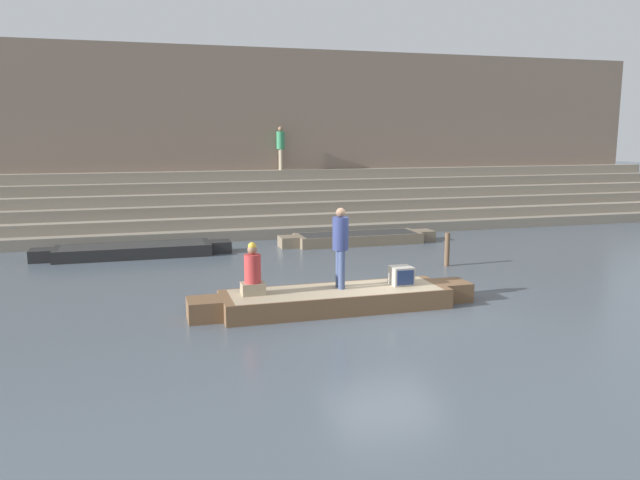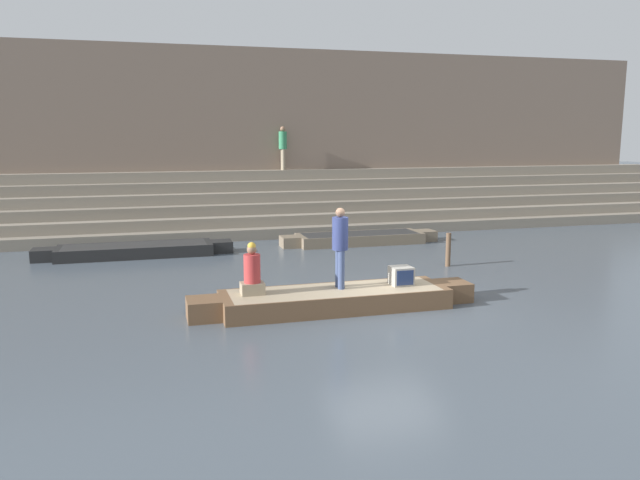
{
  "view_description": "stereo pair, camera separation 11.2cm",
  "coord_description": "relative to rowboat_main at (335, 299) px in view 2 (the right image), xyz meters",
  "views": [
    {
      "loc": [
        -5.11,
        -12.38,
        3.77
      ],
      "look_at": [
        -1.12,
        1.36,
        1.33
      ],
      "focal_mm": 35.0,
      "sensor_mm": 36.0,
      "label": 1
    },
    {
      "loc": [
        -5.0,
        -12.41,
        3.77
      ],
      "look_at": [
        -1.12,
        1.36,
        1.33
      ],
      "focal_mm": 35.0,
      "sensor_mm": 36.0,
      "label": 2
    }
  ],
  "objects": [
    {
      "name": "ground_plane",
      "position": [
        1.12,
        -0.16,
        -0.23
      ],
      "size": [
        120.0,
        120.0,
        0.0
      ],
      "primitive_type": "plane",
      "color": "#4C5660"
    },
    {
      "name": "ghat_steps",
      "position": [
        1.12,
        11.39,
        0.61
      ],
      "size": [
        36.0,
        3.39,
        2.32
      ],
      "color": "gray",
      "rests_on": "ground"
    },
    {
      "name": "back_wall",
      "position": [
        1.12,
        13.21,
        3.32
      ],
      "size": [
        34.2,
        1.28,
        7.16
      ],
      "color": "#7F6B5B",
      "rests_on": "ground"
    },
    {
      "name": "rowboat_main",
      "position": [
        0.0,
        0.0,
        0.0
      ],
      "size": [
        6.34,
        1.53,
        0.43
      ],
      "rotation": [
        0.0,
        0.0,
        0.05
      ],
      "color": "brown",
      "rests_on": "ground"
    },
    {
      "name": "person_standing",
      "position": [
        0.15,
        0.13,
        1.22
      ],
      "size": [
        0.35,
        0.35,
        1.77
      ],
      "rotation": [
        0.0,
        0.0,
        -0.24
      ],
      "color": "#3D4C75",
      "rests_on": "rowboat_main"
    },
    {
      "name": "person_rowing",
      "position": [
        -1.79,
        0.12,
        0.65
      ],
      "size": [
        0.49,
        0.39,
        1.11
      ],
      "rotation": [
        0.0,
        0.0,
        -0.05
      ],
      "color": "gray",
      "rests_on": "rowboat_main"
    },
    {
      "name": "tv_set",
      "position": [
        1.57,
        0.04,
        0.41
      ],
      "size": [
        0.47,
        0.46,
        0.41
      ],
      "rotation": [
        0.0,
        0.0,
        0.03
      ],
      "color": "#9E998E",
      "rests_on": "rowboat_main"
    },
    {
      "name": "moored_boat_shore",
      "position": [
        3.25,
        7.62,
        -0.03
      ],
      "size": [
        5.59,
        1.35,
        0.36
      ],
      "rotation": [
        0.0,
        0.0,
        0.04
      ],
      "color": "#756651",
      "rests_on": "ground"
    },
    {
      "name": "moored_boat_distant",
      "position": [
        -4.24,
        7.39,
        -0.03
      ],
      "size": [
        6.0,
        1.35,
        0.36
      ],
      "rotation": [
        0.0,
        0.0,
        0.11
      ],
      "color": "black",
      "rests_on": "ground"
    },
    {
      "name": "mooring_post",
      "position": [
        4.45,
        3.38,
        0.26
      ],
      "size": [
        0.14,
        0.14,
        0.97
      ],
      "primitive_type": "cylinder",
      "color": "brown",
      "rests_on": "ground"
    },
    {
      "name": "person_on_steps",
      "position": [
        1.57,
        12.33,
        3.1
      ],
      "size": [
        0.33,
        0.33,
        1.75
      ],
      "rotation": [
        0.0,
        0.0,
        5.92
      ],
      "color": "gray",
      "rests_on": "ghat_steps"
    }
  ]
}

